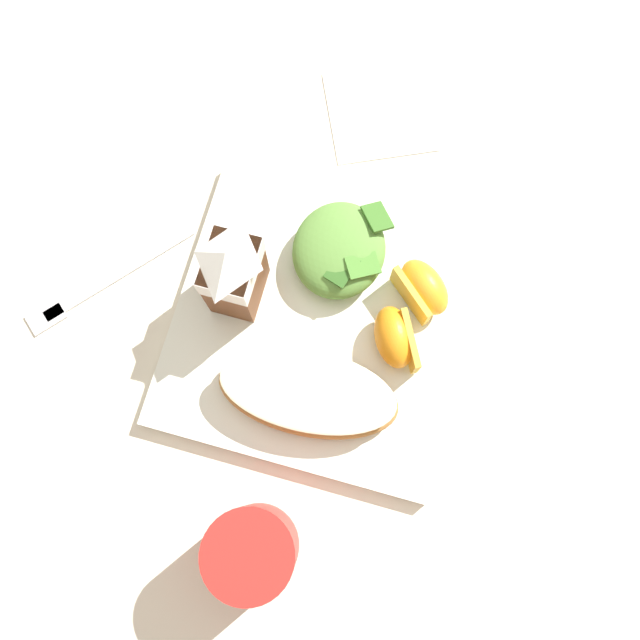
% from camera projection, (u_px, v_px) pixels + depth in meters
% --- Properties ---
extents(ground, '(3.00, 3.00, 0.00)m').
position_uv_depth(ground, '(320.00, 326.00, 0.67)').
color(ground, beige).
extents(white_plate, '(0.28, 0.28, 0.02)m').
position_uv_depth(white_plate, '(320.00, 324.00, 0.66)').
color(white_plate, white).
rests_on(white_plate, ground).
extents(cheesy_pizza_bread, '(0.09, 0.17, 0.04)m').
position_uv_depth(cheesy_pizza_bread, '(308.00, 392.00, 0.61)').
color(cheesy_pizza_bread, '#A87038').
rests_on(cheesy_pizza_bread, white_plate).
extents(green_salad_pile, '(0.11, 0.09, 0.04)m').
position_uv_depth(green_salad_pile, '(343.00, 251.00, 0.65)').
color(green_salad_pile, '#5B8E3D').
rests_on(green_salad_pile, white_plate).
extents(milk_carton, '(0.06, 0.04, 0.11)m').
position_uv_depth(milk_carton, '(233.00, 272.00, 0.60)').
color(milk_carton, brown).
rests_on(milk_carton, white_plate).
extents(orange_wedge_front, '(0.07, 0.06, 0.04)m').
position_uv_depth(orange_wedge_front, '(395.00, 340.00, 0.62)').
color(orange_wedge_front, orange).
rests_on(orange_wedge_front, white_plate).
extents(orange_wedge_middle, '(0.07, 0.07, 0.04)m').
position_uv_depth(orange_wedge_middle, '(423.00, 288.00, 0.64)').
color(orange_wedge_middle, orange).
rests_on(orange_wedge_middle, white_plate).
extents(paper_napkin, '(0.15, 0.15, 0.00)m').
position_uv_depth(paper_napkin, '(377.00, 111.00, 0.72)').
color(paper_napkin, white).
rests_on(paper_napkin, ground).
extents(metal_fork, '(0.15, 0.14, 0.01)m').
position_uv_depth(metal_fork, '(98.00, 285.00, 0.67)').
color(metal_fork, silver).
rests_on(metal_fork, ground).
extents(drinking_red_cup, '(0.08, 0.08, 0.10)m').
position_uv_depth(drinking_red_cup, '(259.00, 552.00, 0.57)').
color(drinking_red_cup, red).
rests_on(drinking_red_cup, ground).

